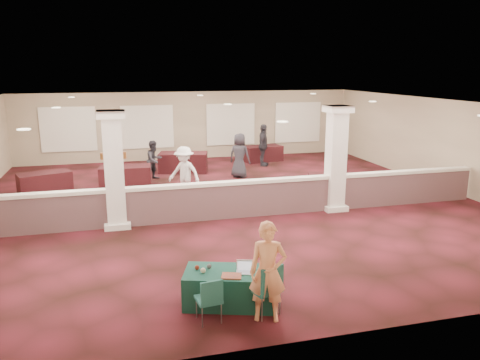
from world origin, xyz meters
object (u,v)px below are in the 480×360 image
object	(u,v)px
woman	(268,272)
far_table_front_left	(45,182)
far_table_back_center	(183,162)
attendee_d	(239,155)
near_table	(230,288)
attendee_b	(184,173)
attendee_c	(263,145)
conf_chair_side	(210,297)
far_table_back_right	(263,153)
far_table_front_right	(332,184)
far_table_front_center	(283,187)
conf_chair_main	(267,285)
far_table_back_left	(126,176)
attendee_a	(154,160)

from	to	relation	value
woman	far_table_front_left	world-z (taller)	woman
far_table_front_left	far_table_back_center	size ratio (longest dim) A/B	0.87
woman	far_table_back_center	xyz separation A→B (m)	(0.25, 12.32, -0.48)
attendee_d	near_table	bearing A→B (deg)	112.95
attendee_b	attendee_c	size ratio (longest dim) A/B	0.95
near_table	conf_chair_side	xyz separation A→B (m)	(-0.49, -0.58, 0.17)
attendee_d	attendee_c	bearing A→B (deg)	-91.10
attendee_b	far_table_back_right	bearing A→B (deg)	89.41
attendee_c	far_table_front_right	bearing A→B (deg)	-143.32
far_table_front_center	woman	bearing A→B (deg)	-111.80
far_table_front_left	far_table_back_right	world-z (taller)	far_table_back_right
far_table_front_left	attendee_c	bearing A→B (deg)	15.36
conf_chair_main	far_table_back_left	distance (m)	10.52
far_table_back_left	attendee_b	bearing A→B (deg)	-51.29
far_table_front_right	far_table_back_right	bearing A→B (deg)	95.58
far_table_back_right	attendee_c	size ratio (longest dim) A/B	0.95
near_table	attendee_b	size ratio (longest dim) A/B	0.94
attendee_c	woman	bearing A→B (deg)	-170.54
far_table_back_left	attendee_b	world-z (taller)	attendee_b
attendee_c	attendee_a	bearing A→B (deg)	132.70
far_table_back_center	attendee_b	size ratio (longest dim) A/B	1.12
near_table	far_table_back_right	size ratio (longest dim) A/B	0.94
far_table_front_right	attendee_c	world-z (taller)	attendee_c
conf_chair_main	far_table_front_left	bearing A→B (deg)	95.51
far_table_front_left	far_table_front_right	world-z (taller)	far_table_front_left
far_table_back_center	attendee_c	distance (m)	3.68
near_table	woman	size ratio (longest dim) A/B	0.94
far_table_back_left	attendee_d	distance (m)	4.49
far_table_front_left	attendee_c	distance (m)	9.17
near_table	attendee_c	world-z (taller)	attendee_c
woman	far_table_front_left	distance (m)	11.35
far_table_back_center	attendee_b	world-z (taller)	attendee_b
far_table_back_center	conf_chair_side	bearing A→B (deg)	-95.80
far_table_front_center	far_table_back_left	world-z (taller)	far_table_back_left
conf_chair_side	attendee_c	size ratio (longest dim) A/B	0.44
far_table_back_left	far_table_back_center	xyz separation A→B (m)	(2.42, 1.92, 0.03)
attendee_b	attendee_d	xyz separation A→B (m)	(2.58, 2.64, -0.00)
far_table_back_center	attendee_a	size ratio (longest dim) A/B	1.30
far_table_front_right	conf_chair_side	bearing A→B (deg)	-128.10
far_table_front_right	far_table_back_left	distance (m)	7.55
far_table_back_center	attendee_a	distance (m)	1.74
far_table_front_left	attendee_a	world-z (taller)	attendee_a
near_table	far_table_back_right	xyz separation A→B (m)	(4.69, 13.00, 0.04)
conf_chair_main	far_table_front_right	world-z (taller)	conf_chair_main
conf_chair_side	woman	world-z (taller)	woman
woman	far_table_front_center	distance (m)	8.10
far_table_front_right	far_table_front_left	bearing A→B (deg)	164.51
far_table_front_center	attendee_d	size ratio (longest dim) A/B	0.90
far_table_front_left	far_table_front_center	xyz separation A→B (m)	(7.95, -2.70, -0.03)
far_table_back_left	attendee_c	xyz separation A→B (m)	(6.05, 2.22, 0.56)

